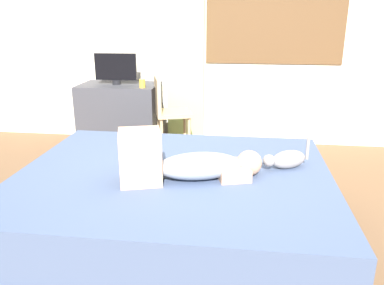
% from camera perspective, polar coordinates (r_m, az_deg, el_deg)
% --- Properties ---
extents(ground_plane, '(16.00, 16.00, 0.00)m').
position_cam_1_polar(ground_plane, '(2.74, 0.01, -14.91)').
color(ground_plane, brown).
extents(back_wall_with_window, '(6.40, 0.14, 2.90)m').
position_cam_1_polar(back_wall_with_window, '(4.72, 4.25, 17.58)').
color(back_wall_with_window, beige).
rests_on(back_wall_with_window, ground).
extents(bed, '(2.20, 1.81, 0.47)m').
position_cam_1_polar(bed, '(2.78, -2.61, -8.85)').
color(bed, '#38383D').
rests_on(bed, ground).
extents(person_lying, '(0.93, 0.48, 0.34)m').
position_cam_1_polar(person_lying, '(2.52, -1.12, -2.96)').
color(person_lying, '#8C939E').
rests_on(person_lying, bed).
extents(cat, '(0.33, 0.22, 0.21)m').
position_cam_1_polar(cat, '(2.79, 13.66, -2.42)').
color(cat, gray).
rests_on(cat, bed).
extents(desk, '(0.90, 0.56, 0.74)m').
position_cam_1_polar(desk, '(4.68, -10.43, 3.93)').
color(desk, '#38383D').
rests_on(desk, ground).
extents(tv_monitor, '(0.48, 0.10, 0.35)m').
position_cam_1_polar(tv_monitor, '(4.58, -11.12, 10.63)').
color(tv_monitor, black).
rests_on(tv_monitor, desk).
extents(cup, '(0.07, 0.07, 0.09)m').
position_cam_1_polar(cup, '(4.33, -7.31, 8.58)').
color(cup, gold).
rests_on(cup, desk).
extents(chair_by_desk, '(0.48, 0.48, 0.86)m').
position_cam_1_polar(chair_by_desk, '(4.33, -3.69, 4.92)').
color(chair_by_desk, tan).
rests_on(chair_by_desk, ground).
extents(curtain_left, '(0.44, 0.06, 2.40)m').
position_cam_1_polar(curtain_left, '(4.65, -0.98, 14.54)').
color(curtain_left, '#ADCC75').
rests_on(curtain_left, ground).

